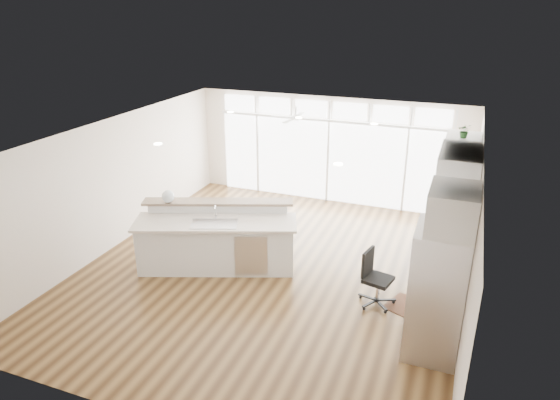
% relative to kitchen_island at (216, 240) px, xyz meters
% --- Properties ---
extents(floor, '(7.00, 8.00, 0.02)m').
position_rel_kitchen_island_xyz_m(floor, '(1.02, 0.28, -0.62)').
color(floor, '#442B15').
rests_on(floor, ground).
extents(ceiling, '(7.00, 8.00, 0.02)m').
position_rel_kitchen_island_xyz_m(ceiling, '(1.02, 0.28, 2.09)').
color(ceiling, white).
rests_on(ceiling, wall_back).
extents(wall_back, '(7.00, 0.04, 2.70)m').
position_rel_kitchen_island_xyz_m(wall_back, '(1.02, 4.28, 0.74)').
color(wall_back, beige).
rests_on(wall_back, floor).
extents(wall_front, '(7.00, 0.04, 2.70)m').
position_rel_kitchen_island_xyz_m(wall_front, '(1.02, -3.72, 0.74)').
color(wall_front, beige).
rests_on(wall_front, floor).
extents(wall_left, '(0.04, 8.00, 2.70)m').
position_rel_kitchen_island_xyz_m(wall_left, '(-2.48, 0.28, 0.74)').
color(wall_left, beige).
rests_on(wall_left, floor).
extents(wall_right, '(0.04, 8.00, 2.70)m').
position_rel_kitchen_island_xyz_m(wall_right, '(4.52, 0.28, 0.74)').
color(wall_right, beige).
rests_on(wall_right, floor).
extents(glass_wall, '(5.80, 0.06, 2.08)m').
position_rel_kitchen_island_xyz_m(glass_wall, '(1.02, 4.22, 0.44)').
color(glass_wall, white).
rests_on(glass_wall, wall_back).
extents(transom_row, '(5.90, 0.06, 0.40)m').
position_rel_kitchen_island_xyz_m(transom_row, '(1.02, 4.22, 1.77)').
color(transom_row, white).
rests_on(transom_row, wall_back).
extents(desk_window, '(0.04, 0.85, 0.85)m').
position_rel_kitchen_island_xyz_m(desk_window, '(4.48, 0.58, 0.94)').
color(desk_window, white).
rests_on(desk_window, wall_right).
extents(ceiling_fan, '(1.16, 1.16, 0.32)m').
position_rel_kitchen_island_xyz_m(ceiling_fan, '(0.52, 3.08, 1.87)').
color(ceiling_fan, silver).
rests_on(ceiling_fan, ceiling).
extents(recessed_lights, '(3.40, 3.00, 0.02)m').
position_rel_kitchen_island_xyz_m(recessed_lights, '(1.02, 0.48, 2.07)').
color(recessed_lights, beige).
rests_on(recessed_lights, ceiling).
extents(oven_cabinet, '(0.64, 1.20, 2.50)m').
position_rel_kitchen_island_xyz_m(oven_cabinet, '(4.19, 2.08, 0.64)').
color(oven_cabinet, white).
rests_on(oven_cabinet, floor).
extents(desk_nook, '(0.72, 1.30, 0.76)m').
position_rel_kitchen_island_xyz_m(desk_nook, '(4.15, 0.58, -0.23)').
color(desk_nook, white).
rests_on(desk_nook, floor).
extents(upper_cabinets, '(0.64, 1.30, 0.64)m').
position_rel_kitchen_island_xyz_m(upper_cabinets, '(4.19, 0.58, 1.74)').
color(upper_cabinets, white).
rests_on(upper_cabinets, wall_right).
extents(refrigerator, '(0.76, 0.90, 2.00)m').
position_rel_kitchen_island_xyz_m(refrigerator, '(4.13, -1.07, 0.39)').
color(refrigerator, silver).
rests_on(refrigerator, floor).
extents(fridge_cabinet, '(0.64, 0.90, 0.60)m').
position_rel_kitchen_island_xyz_m(fridge_cabinet, '(4.19, -1.07, 1.69)').
color(fridge_cabinet, white).
rests_on(fridge_cabinet, wall_right).
extents(framed_photos, '(0.06, 0.22, 0.80)m').
position_rel_kitchen_island_xyz_m(framed_photos, '(4.48, 1.20, 0.79)').
color(framed_photos, black).
rests_on(framed_photos, wall_right).
extents(kitchen_island, '(3.28, 2.16, 1.22)m').
position_rel_kitchen_island_xyz_m(kitchen_island, '(0.00, 0.00, 0.00)').
color(kitchen_island, white).
rests_on(kitchen_island, floor).
extents(rug, '(1.04, 0.91, 0.01)m').
position_rel_kitchen_island_xyz_m(rug, '(3.77, -0.09, -0.60)').
color(rug, '#321910').
rests_on(rug, floor).
extents(office_chair, '(0.60, 0.57, 0.98)m').
position_rel_kitchen_island_xyz_m(office_chair, '(3.15, -0.14, -0.12)').
color(office_chair, black).
rests_on(office_chair, floor).
extents(fishbowl, '(0.31, 0.31, 0.25)m').
position_rel_kitchen_island_xyz_m(fishbowl, '(-1.03, 0.04, 0.73)').
color(fishbowl, silver).
rests_on(fishbowl, kitchen_island).
extents(monitor, '(0.12, 0.43, 0.36)m').
position_rel_kitchen_island_xyz_m(monitor, '(4.07, 0.58, 0.33)').
color(monitor, black).
rests_on(monitor, desk_nook).
extents(keyboard, '(0.15, 0.31, 0.01)m').
position_rel_kitchen_island_xyz_m(keyboard, '(3.90, 0.58, 0.16)').
color(keyboard, white).
rests_on(keyboard, desk_nook).
extents(potted_plant, '(0.24, 0.27, 0.21)m').
position_rel_kitchen_island_xyz_m(potted_plant, '(4.19, 2.08, 1.99)').
color(potted_plant, '#285A26').
rests_on(potted_plant, oven_cabinet).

